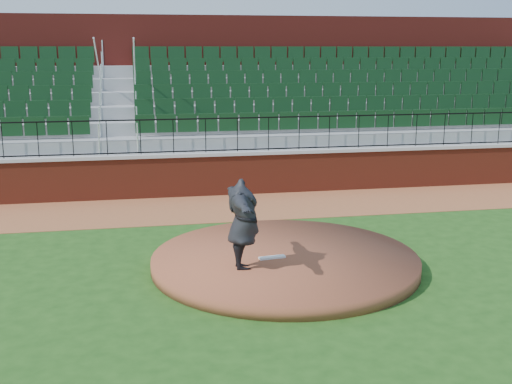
{
  "coord_description": "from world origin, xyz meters",
  "views": [
    {
      "loc": [
        -2.48,
        -11.64,
        4.34
      ],
      "look_at": [
        0.0,
        1.5,
        1.3
      ],
      "focal_mm": 44.74,
      "sensor_mm": 36.0,
      "label": 1
    }
  ],
  "objects": [
    {
      "name": "ground",
      "position": [
        0.0,
        0.0,
        0.0
      ],
      "size": [
        90.0,
        90.0,
        0.0
      ],
      "primitive_type": "plane",
      "color": "#1D4714",
      "rests_on": "ground"
    },
    {
      "name": "warning_track",
      "position": [
        0.0,
        5.4,
        0.01
      ],
      "size": [
        34.0,
        3.2,
        0.01
      ],
      "primitive_type": "cube",
      "color": "brown",
      "rests_on": "ground"
    },
    {
      "name": "field_wall",
      "position": [
        0.0,
        7.0,
        0.6
      ],
      "size": [
        34.0,
        0.35,
        1.2
      ],
      "primitive_type": "cube",
      "color": "maroon",
      "rests_on": "ground"
    },
    {
      "name": "wall_cap",
      "position": [
        0.0,
        7.0,
        1.25
      ],
      "size": [
        34.0,
        0.45,
        0.1
      ],
      "primitive_type": "cube",
      "color": "#B7B7B7",
      "rests_on": "field_wall"
    },
    {
      "name": "wall_railing",
      "position": [
        0.0,
        7.0,
        1.8
      ],
      "size": [
        34.0,
        0.05,
        1.0
      ],
      "primitive_type": null,
      "color": "black",
      "rests_on": "wall_cap"
    },
    {
      "name": "seating_stands",
      "position": [
        0.0,
        9.72,
        2.3
      ],
      "size": [
        34.0,
        5.1,
        4.6
      ],
      "primitive_type": null,
      "color": "gray",
      "rests_on": "ground"
    },
    {
      "name": "concourse_wall",
      "position": [
        0.0,
        12.52,
        2.75
      ],
      "size": [
        34.0,
        0.5,
        5.5
      ],
      "primitive_type": "cube",
      "color": "maroon",
      "rests_on": "ground"
    },
    {
      "name": "pitchers_mound",
      "position": [
        0.37,
        0.29,
        0.12
      ],
      "size": [
        5.37,
        5.37,
        0.25
      ],
      "primitive_type": "cylinder",
      "color": "brown",
      "rests_on": "ground"
    },
    {
      "name": "pitching_rubber",
      "position": [
        0.07,
        0.14,
        0.27
      ],
      "size": [
        0.55,
        0.21,
        0.04
      ],
      "primitive_type": "cube",
      "rotation": [
        0.0,
        0.0,
        0.14
      ],
      "color": "white",
      "rests_on": "pitchers_mound"
    },
    {
      "name": "pitcher",
      "position": [
        -0.59,
        -0.33,
        1.12
      ],
      "size": [
        0.6,
        2.14,
        1.74
      ],
      "primitive_type": "imported",
      "rotation": [
        0.0,
        0.0,
        1.56
      ],
      "color": "black",
      "rests_on": "pitchers_mound"
    }
  ]
}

